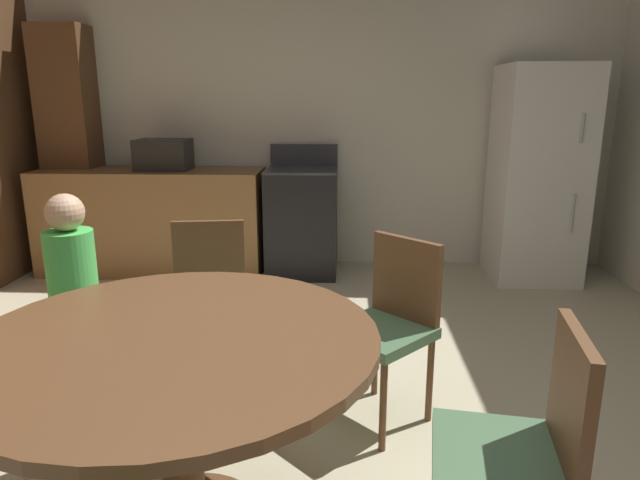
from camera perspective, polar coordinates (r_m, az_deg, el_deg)
name	(u,v)px	position (r m, az deg, el deg)	size (l,w,h in m)	color
wall_back	(321,115)	(5.11, 0.10, 12.69)	(5.45, 0.12, 2.70)	silver
kitchen_counter	(153,221)	(5.10, -16.71, 1.88)	(1.93, 0.60, 0.90)	olive
pantry_column	(72,150)	(5.47, -24.02, 8.43)	(0.44, 0.36, 2.10)	brown
oven_range	(302,220)	(4.84, -1.83, 2.03)	(0.60, 0.60, 1.10)	black
refrigerator	(538,175)	(4.96, 21.39, 6.20)	(0.68, 0.68, 1.76)	white
microwave	(164,155)	(4.97, -15.72, 8.42)	(0.44, 0.32, 0.26)	black
dining_table	(177,376)	(1.95, -14.43, -13.34)	(1.33, 1.33, 0.76)	brown
chair_north	(209,294)	(3.00, -11.30, -5.42)	(0.45, 0.45, 0.87)	brown
chair_east	(525,445)	(1.86, 20.21, -19.09)	(0.46, 0.46, 0.87)	brown
chair_northeast	(390,318)	(2.65, 7.15, -7.97)	(0.57, 0.57, 0.87)	brown
person_child	(75,302)	(2.84, -23.77, -5.85)	(0.31, 0.31, 1.09)	#665B51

